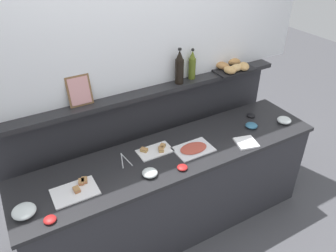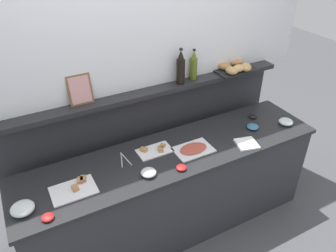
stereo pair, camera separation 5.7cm
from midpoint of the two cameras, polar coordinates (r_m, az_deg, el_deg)
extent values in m
plane|color=#4C4C51|center=(3.68, -4.34, -10.50)|extent=(12.00, 12.00, 0.00)
cube|color=#2D2D33|center=(3.00, 0.43, -11.48)|extent=(2.55, 0.59, 0.85)
cube|color=#232326|center=(2.71, 0.46, -4.79)|extent=(2.59, 0.63, 0.03)
cube|color=#2D2D33|center=(3.22, -3.98, -3.66)|extent=(2.63, 0.08, 1.23)
cube|color=#232326|center=(2.85, -4.01, 6.11)|extent=(2.63, 0.22, 0.04)
cube|color=white|center=(2.68, -5.31, 19.96)|extent=(3.23, 0.08, 1.33)
cube|color=white|center=(2.44, -16.41, -10.84)|extent=(0.31, 0.21, 0.01)
cube|color=#AD7A47|center=(2.50, -14.84, -9.15)|extent=(0.05, 0.07, 0.01)
cube|color=#D1664C|center=(2.49, -14.87, -9.02)|extent=(0.05, 0.07, 0.01)
cube|color=#AD7A47|center=(2.49, -14.89, -8.88)|extent=(0.05, 0.07, 0.01)
cube|color=#AD7A47|center=(2.44, -16.10, -10.62)|extent=(0.04, 0.06, 0.01)
cube|color=#D1664C|center=(2.43, -16.13, -10.48)|extent=(0.04, 0.06, 0.01)
cube|color=#AD7A47|center=(2.43, -16.16, -10.34)|extent=(0.04, 0.06, 0.01)
cube|color=#AD7A47|center=(2.49, -15.32, -9.38)|extent=(0.06, 0.07, 0.01)
cube|color=#D1664C|center=(2.48, -15.35, -9.24)|extent=(0.06, 0.07, 0.01)
cube|color=#AD7A47|center=(2.48, -15.38, -9.10)|extent=(0.06, 0.07, 0.01)
cube|color=white|center=(2.71, -2.88, -4.33)|extent=(0.28, 0.17, 0.01)
cube|color=#AD7A47|center=(2.70, -4.75, -4.25)|extent=(0.07, 0.07, 0.01)
cube|color=#E5C666|center=(2.70, -4.76, -4.12)|extent=(0.07, 0.07, 0.01)
cube|color=#AD7A47|center=(2.69, -4.77, -3.98)|extent=(0.07, 0.07, 0.01)
cube|color=#AD7A47|center=(2.73, -1.59, -3.64)|extent=(0.07, 0.07, 0.01)
cube|color=#E5C666|center=(2.73, -1.59, -3.50)|extent=(0.07, 0.07, 0.01)
cube|color=#AD7A47|center=(2.73, -1.59, -3.37)|extent=(0.07, 0.07, 0.01)
cube|color=#AD7A47|center=(2.70, -1.81, -4.21)|extent=(0.06, 0.07, 0.01)
cube|color=#E5C666|center=(2.69, -1.82, -4.07)|extent=(0.06, 0.07, 0.01)
cube|color=#AD7A47|center=(2.69, -1.82, -3.93)|extent=(0.06, 0.07, 0.01)
cube|color=silver|center=(2.73, 3.81, -4.02)|extent=(0.32, 0.22, 0.01)
ellipsoid|color=#B24738|center=(2.73, 3.82, -3.83)|extent=(0.24, 0.15, 0.01)
ellipsoid|color=silver|center=(2.39, -24.22, -13.24)|extent=(0.15, 0.15, 0.06)
ellipsoid|color=#E5CC66|center=(2.40, -24.15, -13.43)|extent=(0.12, 0.12, 0.04)
ellipsoid|color=silver|center=(3.24, 18.91, 0.96)|extent=(0.13, 0.13, 0.05)
ellipsoid|color=#E5CC66|center=(3.24, 18.88, 0.82)|extent=(0.10, 0.10, 0.03)
ellipsoid|color=silver|center=(2.47, -3.82, -8.06)|extent=(0.12, 0.12, 0.05)
ellipsoid|color=#F28C4C|center=(2.48, -3.81, -8.21)|extent=(0.09, 0.09, 0.03)
ellipsoid|color=teal|center=(3.08, 13.68, 0.08)|extent=(0.11, 0.11, 0.04)
ellipsoid|color=red|center=(2.30, -20.38, -14.89)|extent=(0.08, 0.08, 0.03)
ellipsoid|color=black|center=(3.25, 13.64, 1.81)|extent=(0.08, 0.08, 0.03)
ellipsoid|color=red|center=(2.53, 1.84, -7.15)|extent=(0.08, 0.08, 0.03)
cylinder|color=#B7BABF|center=(2.64, -7.75, -5.77)|extent=(0.03, 0.18, 0.01)
cylinder|color=#B7BABF|center=(2.63, -8.53, -5.96)|extent=(0.07, 0.17, 0.01)
sphere|color=#B7BABF|center=(2.71, -8.67, -4.79)|extent=(0.01, 0.01, 0.01)
cube|color=white|center=(2.87, 12.77, -2.81)|extent=(0.21, 0.21, 0.02)
cylinder|color=black|center=(2.89, 1.39, 9.36)|extent=(0.08, 0.08, 0.22)
cone|color=black|center=(2.83, 1.44, 12.15)|extent=(0.06, 0.06, 0.08)
cylinder|color=black|center=(2.81, 1.45, 13.10)|extent=(0.03, 0.03, 0.02)
cylinder|color=#56661E|center=(2.99, 3.60, 9.84)|extent=(0.06, 0.06, 0.19)
cone|color=#56661E|center=(2.94, 3.69, 12.18)|extent=(0.05, 0.05, 0.07)
cylinder|color=black|center=(2.92, 3.72, 12.99)|extent=(0.03, 0.03, 0.02)
cube|color=black|center=(3.25, 10.48, 9.69)|extent=(0.40, 0.26, 0.02)
ellipsoid|color=tan|center=(3.22, 12.43, 10.01)|extent=(0.16, 0.17, 0.07)
ellipsoid|color=tan|center=(3.11, 10.09, 9.48)|extent=(0.13, 0.15, 0.07)
ellipsoid|color=#AD7A47|center=(3.20, 8.94, 10.20)|extent=(0.15, 0.15, 0.07)
ellipsoid|color=#B7844C|center=(3.32, 10.65, 10.87)|extent=(0.17, 0.15, 0.06)
ellipsoid|color=#AD7A47|center=(3.21, 8.70, 10.29)|extent=(0.14, 0.15, 0.06)
ellipsoid|color=tan|center=(3.18, 11.18, 9.83)|extent=(0.16, 0.11, 0.06)
cube|color=brown|center=(2.63, -15.63, 5.87)|extent=(0.19, 0.06, 0.24)
cube|color=#CC8C8C|center=(2.62, -15.59, 5.83)|extent=(0.16, 0.05, 0.21)
camera|label=1|loc=(0.03, -90.61, -0.39)|focal=35.37mm
camera|label=2|loc=(0.03, 89.39, 0.39)|focal=35.37mm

